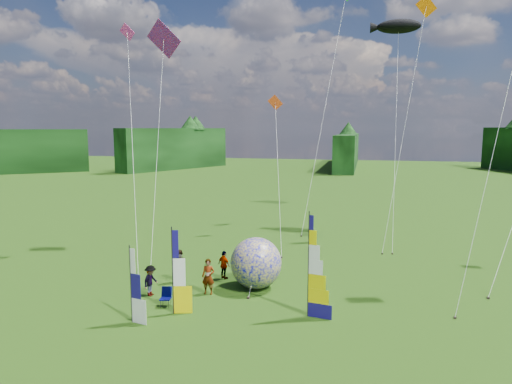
% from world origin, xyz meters
% --- Properties ---
extents(ground, '(220.00, 220.00, 0.00)m').
position_xyz_m(ground, '(0.00, 0.00, 0.00)').
color(ground, '#294D11').
rests_on(ground, ground).
extents(treeline_ring, '(210.00, 210.00, 8.00)m').
position_xyz_m(treeline_ring, '(0.00, 0.00, 4.00)').
color(treeline_ring, '#1E591B').
rests_on(treeline_ring, ground).
extents(feather_banner_main, '(1.27, 0.31, 4.68)m').
position_xyz_m(feather_banner_main, '(1.63, 3.09, 2.34)').
color(feather_banner_main, '#150D5D').
rests_on(feather_banner_main, ground).
extents(side_banner_left, '(1.07, 0.38, 3.94)m').
position_xyz_m(side_banner_left, '(-4.42, 1.94, 1.97)').
color(side_banner_left, '#E3CB00').
rests_on(side_banner_left, ground).
extents(side_banner_far, '(0.99, 0.30, 3.36)m').
position_xyz_m(side_banner_far, '(-5.81, 0.64, 1.68)').
color(side_banner_far, white).
rests_on(side_banner_far, ground).
extents(bol_inflatable, '(3.54, 3.54, 2.74)m').
position_xyz_m(bol_inflatable, '(-1.52, 6.18, 1.37)').
color(bol_inflatable, '#00029D').
rests_on(bol_inflatable, ground).
extents(spectator_a, '(0.68, 0.45, 1.85)m').
position_xyz_m(spectator_a, '(-3.69, 4.71, 0.93)').
color(spectator_a, '#66594C').
rests_on(spectator_a, ground).
extents(spectator_b, '(1.00, 0.89, 1.87)m').
position_xyz_m(spectator_b, '(-5.80, 5.93, 0.94)').
color(spectator_b, '#66594C').
rests_on(spectator_b, ground).
extents(spectator_c, '(0.51, 1.06, 1.58)m').
position_xyz_m(spectator_c, '(-6.48, 3.80, 0.79)').
color(spectator_c, '#66594C').
rests_on(spectator_c, ground).
extents(spectator_d, '(1.00, 0.84, 1.61)m').
position_xyz_m(spectator_d, '(-3.63, 7.19, 0.81)').
color(spectator_d, '#66594C').
rests_on(spectator_d, ground).
extents(camp_chair, '(0.61, 0.61, 0.93)m').
position_xyz_m(camp_chair, '(-5.12, 2.62, 0.47)').
color(camp_chair, '#020446').
rests_on(camp_chair, ground).
extents(kite_whale, '(8.23, 15.42, 19.03)m').
position_xyz_m(kite_whale, '(6.17, 20.32, 9.52)').
color(kite_whale, black).
rests_on(kite_whale, ground).
extents(kite_rainbow_delta, '(7.61, 12.06, 17.19)m').
position_xyz_m(kite_rainbow_delta, '(-9.59, 11.59, 8.59)').
color(kite_rainbow_delta, red).
rests_on(kite_rainbow_delta, ground).
extents(kite_parafoil, '(8.25, 10.41, 18.16)m').
position_xyz_m(kite_parafoil, '(10.13, 7.59, 9.08)').
color(kite_parafoil, '#CB4C25').
rests_on(kite_parafoil, ground).
extents(small_kite_red, '(7.13, 10.74, 11.58)m').
position_xyz_m(small_kite_red, '(-2.22, 16.03, 5.79)').
color(small_kite_red, red).
rests_on(small_kite_red, ground).
extents(small_kite_orange, '(7.11, 10.67, 19.06)m').
position_xyz_m(small_kite_orange, '(6.69, 18.17, 9.53)').
color(small_kite_orange, '#FF6E00').
rests_on(small_kite_orange, ground).
extents(small_kite_pink, '(6.51, 9.21, 15.93)m').
position_xyz_m(small_kite_pink, '(-10.07, 9.03, 7.96)').
color(small_kite_pink, '#F034A1').
rests_on(small_kite_pink, ground).
extents(small_kite_green, '(6.42, 12.22, 22.05)m').
position_xyz_m(small_kite_green, '(0.51, 23.00, 11.02)').
color(small_kite_green, green).
rests_on(small_kite_green, ground).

